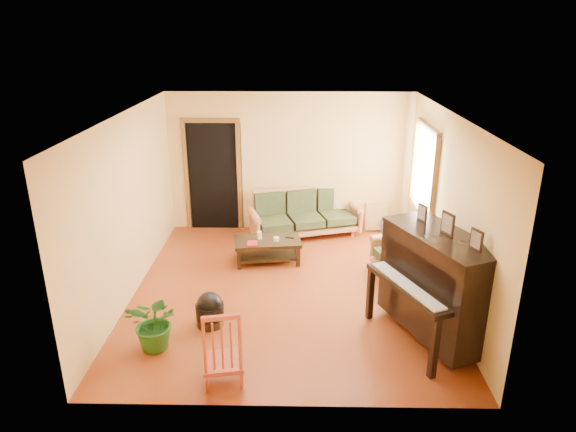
{
  "coord_description": "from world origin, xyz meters",
  "views": [
    {
      "loc": [
        0.14,
        -6.8,
        3.72
      ],
      "look_at": [
        0.01,
        0.2,
        1.1
      ],
      "focal_mm": 32.0,
      "sensor_mm": 36.0,
      "label": 1
    }
  ],
  "objects_px": {
    "armchair": "(400,251)",
    "red_chair": "(222,344)",
    "footstool": "(210,313)",
    "ceramic_crock": "(387,226)",
    "sofa": "(305,214)",
    "potted_plant": "(156,323)",
    "piano": "(437,287)",
    "coffee_table": "(268,251)"
  },
  "relations": [
    {
      "from": "armchair",
      "to": "potted_plant",
      "type": "height_order",
      "value": "armchair"
    },
    {
      "from": "coffee_table",
      "to": "footstool",
      "type": "xyz_separation_m",
      "value": [
        -0.65,
        -1.95,
        -0.02
      ]
    },
    {
      "from": "footstool",
      "to": "ceramic_crock",
      "type": "relative_size",
      "value": 1.39
    },
    {
      "from": "armchair",
      "to": "footstool",
      "type": "height_order",
      "value": "armchair"
    },
    {
      "from": "red_chair",
      "to": "ceramic_crock",
      "type": "height_order",
      "value": "red_chair"
    },
    {
      "from": "sofa",
      "to": "armchair",
      "type": "xyz_separation_m",
      "value": [
        1.46,
        -1.57,
        -0.02
      ]
    },
    {
      "from": "armchair",
      "to": "red_chair",
      "type": "distance_m",
      "value": 3.57
    },
    {
      "from": "footstool",
      "to": "red_chair",
      "type": "xyz_separation_m",
      "value": [
        0.32,
        -1.1,
        0.29
      ]
    },
    {
      "from": "sofa",
      "to": "piano",
      "type": "distance_m",
      "value": 3.64
    },
    {
      "from": "armchair",
      "to": "red_chair",
      "type": "bearing_deg",
      "value": -151.93
    },
    {
      "from": "ceramic_crock",
      "to": "sofa",
      "type": "bearing_deg",
      "value": -172.99
    },
    {
      "from": "coffee_table",
      "to": "potted_plant",
      "type": "relative_size",
      "value": 1.5
    },
    {
      "from": "ceramic_crock",
      "to": "potted_plant",
      "type": "xyz_separation_m",
      "value": [
        -3.4,
        -3.81,
        0.23
      ]
    },
    {
      "from": "ceramic_crock",
      "to": "red_chair",
      "type": "bearing_deg",
      "value": -119.96
    },
    {
      "from": "sofa",
      "to": "piano",
      "type": "bearing_deg",
      "value": -81.14
    },
    {
      "from": "coffee_table",
      "to": "red_chair",
      "type": "relative_size",
      "value": 1.17
    },
    {
      "from": "sofa",
      "to": "red_chair",
      "type": "height_order",
      "value": "red_chair"
    },
    {
      "from": "piano",
      "to": "red_chair",
      "type": "height_order",
      "value": "piano"
    },
    {
      "from": "piano",
      "to": "armchair",
      "type": "bearing_deg",
      "value": 70.14
    },
    {
      "from": "ceramic_crock",
      "to": "potted_plant",
      "type": "distance_m",
      "value": 5.11
    },
    {
      "from": "footstool",
      "to": "sofa",
      "type": "bearing_deg",
      "value": 67.4
    },
    {
      "from": "armchair",
      "to": "red_chair",
      "type": "xyz_separation_m",
      "value": [
        -2.42,
        -2.62,
        0.05
      ]
    },
    {
      "from": "red_chair",
      "to": "armchair",
      "type": "bearing_deg",
      "value": 36.39
    },
    {
      "from": "potted_plant",
      "to": "footstool",
      "type": "bearing_deg",
      "value": 43.51
    },
    {
      "from": "armchair",
      "to": "potted_plant",
      "type": "distance_m",
      "value": 3.88
    },
    {
      "from": "sofa",
      "to": "potted_plant",
      "type": "relative_size",
      "value": 2.79
    },
    {
      "from": "sofa",
      "to": "footstool",
      "type": "height_order",
      "value": "sofa"
    },
    {
      "from": "footstool",
      "to": "armchair",
      "type": "bearing_deg",
      "value": 28.91
    },
    {
      "from": "footstool",
      "to": "red_chair",
      "type": "distance_m",
      "value": 1.18
    },
    {
      "from": "armchair",
      "to": "ceramic_crock",
      "type": "relative_size",
      "value": 3.09
    },
    {
      "from": "footstool",
      "to": "ceramic_crock",
      "type": "distance_m",
      "value": 4.34
    },
    {
      "from": "coffee_table",
      "to": "red_chair",
      "type": "distance_m",
      "value": 3.08
    },
    {
      "from": "ceramic_crock",
      "to": "footstool",
      "type": "bearing_deg",
      "value": -130.96
    },
    {
      "from": "red_chair",
      "to": "footstool",
      "type": "bearing_deg",
      "value": 95.5
    },
    {
      "from": "red_chair",
      "to": "potted_plant",
      "type": "height_order",
      "value": "red_chair"
    },
    {
      "from": "footstool",
      "to": "potted_plant",
      "type": "bearing_deg",
      "value": -136.49
    },
    {
      "from": "sofa",
      "to": "potted_plant",
      "type": "bearing_deg",
      "value": -133.74
    },
    {
      "from": "piano",
      "to": "potted_plant",
      "type": "height_order",
      "value": "piano"
    },
    {
      "from": "coffee_table",
      "to": "piano",
      "type": "relative_size",
      "value": 0.69
    },
    {
      "from": "potted_plant",
      "to": "ceramic_crock",
      "type": "bearing_deg",
      "value": 48.21
    },
    {
      "from": "sofa",
      "to": "potted_plant",
      "type": "height_order",
      "value": "sofa"
    },
    {
      "from": "armchair",
      "to": "ceramic_crock",
      "type": "bearing_deg",
      "value": 67.6
    }
  ]
}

